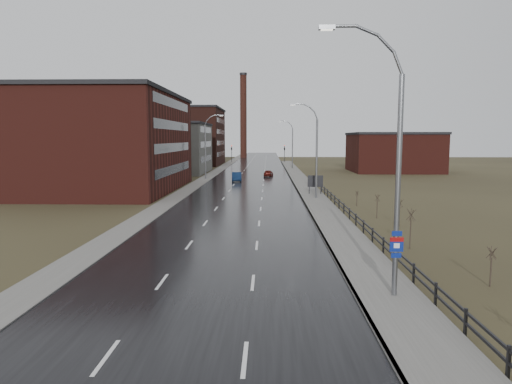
# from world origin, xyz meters

# --- Properties ---
(ground) EXTENTS (320.00, 320.00, 0.00)m
(ground) POSITION_xyz_m (0.00, 0.00, 0.00)
(ground) COLOR #2D2819
(ground) RESTS_ON ground
(road) EXTENTS (14.00, 300.00, 0.06)m
(road) POSITION_xyz_m (0.00, 60.00, 0.03)
(road) COLOR black
(road) RESTS_ON ground
(sidewalk_right) EXTENTS (3.20, 180.00, 0.18)m
(sidewalk_right) POSITION_xyz_m (8.60, 35.00, 0.09)
(sidewalk_right) COLOR #595651
(sidewalk_right) RESTS_ON ground
(curb_right) EXTENTS (0.16, 180.00, 0.18)m
(curb_right) POSITION_xyz_m (7.08, 35.00, 0.09)
(curb_right) COLOR slate
(curb_right) RESTS_ON ground
(sidewalk_left) EXTENTS (2.40, 260.00, 0.12)m
(sidewalk_left) POSITION_xyz_m (-8.20, 60.00, 0.06)
(sidewalk_left) COLOR #595651
(sidewalk_left) RESTS_ON ground
(warehouse_near) EXTENTS (22.44, 28.56, 13.50)m
(warehouse_near) POSITION_xyz_m (-20.99, 45.00, 6.76)
(warehouse_near) COLOR #471914
(warehouse_near) RESTS_ON ground
(warehouse_mid) EXTENTS (16.32, 20.40, 10.50)m
(warehouse_mid) POSITION_xyz_m (-17.99, 78.00, 5.26)
(warehouse_mid) COLOR slate
(warehouse_mid) RESTS_ON ground
(warehouse_far) EXTENTS (26.52, 24.48, 15.50)m
(warehouse_far) POSITION_xyz_m (-22.99, 108.00, 7.76)
(warehouse_far) COLOR #331611
(warehouse_far) RESTS_ON ground
(building_right) EXTENTS (18.36, 16.32, 8.50)m
(building_right) POSITION_xyz_m (30.30, 82.00, 4.26)
(building_right) COLOR #471914
(building_right) RESTS_ON ground
(smokestack) EXTENTS (2.70, 2.70, 30.70)m
(smokestack) POSITION_xyz_m (-6.00, 150.00, 15.50)
(smokestack) COLOR #331611
(smokestack) RESTS_ON ground
(streetlight_main) EXTENTS (3.91, 0.29, 12.11)m
(streetlight_main) POSITION_xyz_m (8.47, 2.00, 6.06)
(streetlight_main) COLOR slate
(streetlight_main) RESTS_ON ground
(streetlight_right_mid) EXTENTS (3.36, 0.28, 11.35)m
(streetlight_right_mid) POSITION_xyz_m (8.50, 36.00, 5.84)
(streetlight_right_mid) COLOR slate
(streetlight_right_mid) RESTS_ON ground
(streetlight_left) EXTENTS (3.36, 0.28, 11.35)m
(streetlight_left) POSITION_xyz_m (-7.70, 62.00, 5.84)
(streetlight_left) COLOR slate
(streetlight_left) RESTS_ON ground
(streetlight_right_far) EXTENTS (3.36, 0.28, 11.35)m
(streetlight_right_far) POSITION_xyz_m (8.50, 90.00, 5.84)
(streetlight_right_far) COLOR slate
(streetlight_right_far) RESTS_ON ground
(guardrail) EXTENTS (0.10, 53.05, 1.10)m
(guardrail) POSITION_xyz_m (10.30, 18.31, 0.71)
(guardrail) COLOR black
(guardrail) RESTS_ON ground
(shrub_b) EXTENTS (0.48, 0.50, 1.99)m
(shrub_b) POSITION_xyz_m (14.00, 3.84, 1.06)
(shrub_b) COLOR #382D23
(shrub_b) RESTS_ON ground
(shrub_c) EXTENTS (0.63, 0.66, 2.66)m
(shrub_c) POSITION_xyz_m (12.42, 11.49, 1.42)
(shrub_c) COLOR #382D23
(shrub_c) RESTS_ON ground
(shrub_d) EXTENTS (0.54, 0.57, 2.29)m
(shrub_d) POSITION_xyz_m (13.89, 19.13, 1.22)
(shrub_d) COLOR #382D23
(shrub_d) RESTS_ON ground
(shrub_e) EXTENTS (0.52, 0.55, 2.20)m
(shrub_e) POSITION_xyz_m (12.98, 23.06, 1.17)
(shrub_e) COLOR #382D23
(shrub_e) RESTS_ON ground
(shrub_f) EXTENTS (0.40, 0.42, 1.63)m
(shrub_f) POSITION_xyz_m (12.64, 30.75, 0.86)
(shrub_f) COLOR #382D23
(shrub_f) RESTS_ON ground
(billboard) EXTENTS (1.96, 0.17, 2.54)m
(billboard) POSITION_xyz_m (9.10, 40.02, 1.71)
(billboard) COLOR black
(billboard) RESTS_ON ground
(traffic_light_left) EXTENTS (0.58, 2.73, 5.30)m
(traffic_light_left) POSITION_xyz_m (-8.00, 120.00, 4.60)
(traffic_light_left) COLOR black
(traffic_light_left) RESTS_ON ground
(traffic_light_right) EXTENTS (0.58, 2.73, 5.30)m
(traffic_light_right) POSITION_xyz_m (8.00, 120.00, 4.60)
(traffic_light_right) COLOR black
(traffic_light_right) RESTS_ON ground
(car_near) EXTENTS (1.91, 4.64, 1.49)m
(car_near) POSITION_xyz_m (-2.24, 58.29, 0.75)
(car_near) COLOR #0C1F3F
(car_near) RESTS_ON ground
(car_far) EXTENTS (2.00, 3.92, 1.28)m
(car_far) POSITION_xyz_m (3.12, 67.65, 0.64)
(car_far) COLOR #50120D
(car_far) RESTS_ON ground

